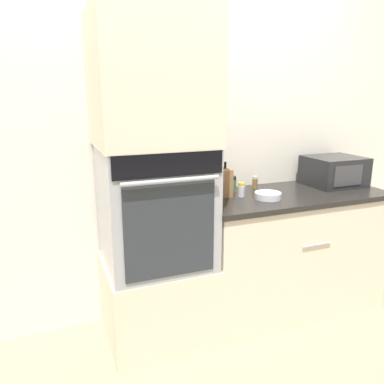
{
  "coord_description": "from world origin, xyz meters",
  "views": [
    {
      "loc": [
        -0.91,
        -1.81,
        1.54
      ],
      "look_at": [
        -0.12,
        0.21,
        0.98
      ],
      "focal_mm": 35.0,
      "sensor_mm": 36.0,
      "label": 1
    }
  ],
  "objects_px": {
    "knife_block": "(222,182)",
    "condiment_jar_back": "(255,182)",
    "wall_oven": "(155,206)",
    "condiment_jar_mid": "(233,184)",
    "condiment_jar_far": "(241,190)",
    "bowl": "(268,195)",
    "microwave": "(334,171)",
    "condiment_jar_near": "(211,192)"
  },
  "relations": [
    {
      "from": "bowl",
      "to": "condiment_jar_mid",
      "type": "relative_size",
      "value": 1.7
    },
    {
      "from": "condiment_jar_near",
      "to": "condiment_jar_far",
      "type": "bearing_deg",
      "value": -4.62
    },
    {
      "from": "microwave",
      "to": "condiment_jar_far",
      "type": "bearing_deg",
      "value": -176.82
    },
    {
      "from": "knife_block",
      "to": "wall_oven",
      "type": "bearing_deg",
      "value": -167.42
    },
    {
      "from": "knife_block",
      "to": "condiment_jar_far",
      "type": "height_order",
      "value": "knife_block"
    },
    {
      "from": "condiment_jar_mid",
      "to": "wall_oven",
      "type": "bearing_deg",
      "value": -161.89
    },
    {
      "from": "condiment_jar_mid",
      "to": "condiment_jar_far",
      "type": "height_order",
      "value": "condiment_jar_mid"
    },
    {
      "from": "microwave",
      "to": "condiment_jar_back",
      "type": "distance_m",
      "value": 0.62
    },
    {
      "from": "condiment_jar_mid",
      "to": "condiment_jar_back",
      "type": "relative_size",
      "value": 1.18
    },
    {
      "from": "microwave",
      "to": "condiment_jar_near",
      "type": "xyz_separation_m",
      "value": [
        -1.03,
        -0.03,
        -0.06
      ]
    },
    {
      "from": "microwave",
      "to": "bowl",
      "type": "xyz_separation_m",
      "value": [
        -0.67,
        -0.15,
        -0.09
      ]
    },
    {
      "from": "bowl",
      "to": "condiment_jar_back",
      "type": "bearing_deg",
      "value": 75.49
    },
    {
      "from": "bowl",
      "to": "condiment_jar_mid",
      "type": "distance_m",
      "value": 0.31
    },
    {
      "from": "condiment_jar_near",
      "to": "condiment_jar_mid",
      "type": "relative_size",
      "value": 0.93
    },
    {
      "from": "condiment_jar_far",
      "to": "bowl",
      "type": "bearing_deg",
      "value": -37.67
    },
    {
      "from": "wall_oven",
      "to": "condiment_jar_mid",
      "type": "xyz_separation_m",
      "value": [
        0.63,
        0.21,
        0.04
      ]
    },
    {
      "from": "condiment_jar_far",
      "to": "wall_oven",
      "type": "bearing_deg",
      "value": -177.04
    },
    {
      "from": "condiment_jar_back",
      "to": "condiment_jar_far",
      "type": "bearing_deg",
      "value": -139.05
    },
    {
      "from": "knife_block",
      "to": "condiment_jar_back",
      "type": "height_order",
      "value": "knife_block"
    },
    {
      "from": "knife_block",
      "to": "condiment_jar_back",
      "type": "xyz_separation_m",
      "value": [
        0.33,
        0.11,
        -0.05
      ]
    },
    {
      "from": "bowl",
      "to": "microwave",
      "type": "bearing_deg",
      "value": 12.84
    },
    {
      "from": "condiment_jar_mid",
      "to": "condiment_jar_far",
      "type": "xyz_separation_m",
      "value": [
        -0.03,
        -0.18,
        -0.0
      ]
    },
    {
      "from": "knife_block",
      "to": "bowl",
      "type": "bearing_deg",
      "value": -37.14
    },
    {
      "from": "wall_oven",
      "to": "condiment_jar_near",
      "type": "xyz_separation_m",
      "value": [
        0.39,
        0.05,
        0.04
      ]
    },
    {
      "from": "wall_oven",
      "to": "condiment_jar_mid",
      "type": "relative_size",
      "value": 7.12
    },
    {
      "from": "microwave",
      "to": "condiment_jar_mid",
      "type": "height_order",
      "value": "microwave"
    },
    {
      "from": "microwave",
      "to": "condiment_jar_far",
      "type": "xyz_separation_m",
      "value": [
        -0.81,
        -0.05,
        -0.06
      ]
    },
    {
      "from": "microwave",
      "to": "knife_block",
      "type": "height_order",
      "value": "knife_block"
    },
    {
      "from": "bowl",
      "to": "condiment_jar_back",
      "type": "distance_m",
      "value": 0.31
    },
    {
      "from": "condiment_jar_mid",
      "to": "condiment_jar_back",
      "type": "bearing_deg",
      "value": 3.62
    },
    {
      "from": "bowl",
      "to": "condiment_jar_back",
      "type": "height_order",
      "value": "condiment_jar_back"
    },
    {
      "from": "microwave",
      "to": "condiment_jar_near",
      "type": "bearing_deg",
      "value": -178.47
    },
    {
      "from": "bowl",
      "to": "condiment_jar_near",
      "type": "bearing_deg",
      "value": 160.65
    },
    {
      "from": "microwave",
      "to": "knife_block",
      "type": "relative_size",
      "value": 1.74
    },
    {
      "from": "bowl",
      "to": "condiment_jar_far",
      "type": "bearing_deg",
      "value": 142.33
    },
    {
      "from": "wall_oven",
      "to": "knife_block",
      "type": "xyz_separation_m",
      "value": [
        0.5,
        0.11,
        0.08
      ]
    },
    {
      "from": "wall_oven",
      "to": "bowl",
      "type": "height_order",
      "value": "wall_oven"
    },
    {
      "from": "condiment_jar_far",
      "to": "condiment_jar_back",
      "type": "xyz_separation_m",
      "value": [
        0.22,
        0.19,
        -0.0
      ]
    },
    {
      "from": "condiment_jar_back",
      "to": "knife_block",
      "type": "bearing_deg",
      "value": -161.66
    },
    {
      "from": "condiment_jar_near",
      "to": "condiment_jar_far",
      "type": "distance_m",
      "value": 0.22
    },
    {
      "from": "wall_oven",
      "to": "condiment_jar_far",
      "type": "xyz_separation_m",
      "value": [
        0.61,
        0.03,
        0.04
      ]
    },
    {
      "from": "wall_oven",
      "to": "condiment_jar_back",
      "type": "height_order",
      "value": "wall_oven"
    }
  ]
}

